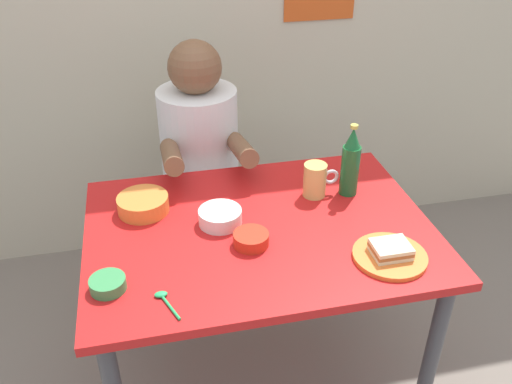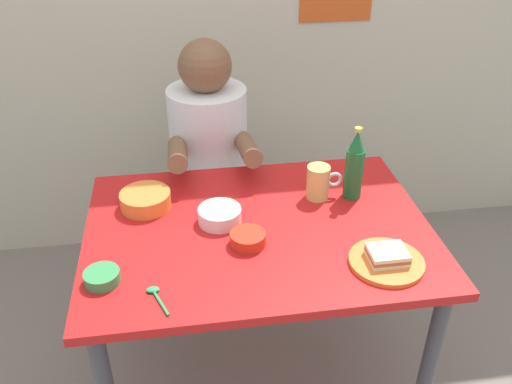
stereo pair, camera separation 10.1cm
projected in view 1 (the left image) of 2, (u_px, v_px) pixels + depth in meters
The scene contains 13 objects.
ground_plane at pixel (259, 379), 2.13m from camera, with size 6.00×6.00×0.00m, color slate.
dining_table at pixel (259, 249), 1.79m from camera, with size 1.10×0.80×0.74m.
stool at pixel (204, 221), 2.45m from camera, with size 0.34×0.34×0.45m.
person_seated at pixel (199, 139), 2.22m from camera, with size 0.33×0.56×0.72m.
plate_orange at pixel (390, 256), 1.60m from camera, with size 0.22×0.22×0.01m, color orange.
sandwich at pixel (391, 249), 1.59m from camera, with size 0.11×0.09×0.04m.
beer_mug at pixel (316, 180), 1.87m from camera, with size 0.13×0.08×0.12m.
beer_bottle at pixel (351, 163), 1.85m from camera, with size 0.06×0.06×0.26m.
soup_bowl_orange at pixel (143, 203), 1.80m from camera, with size 0.17×0.17×0.05m.
sauce_bowl_chili at pixel (251, 238), 1.65m from camera, with size 0.11×0.11×0.04m.
dip_bowl_green at pixel (108, 284), 1.48m from camera, with size 0.10×0.10×0.03m.
rice_bowl_white at pixel (220, 216), 1.74m from camera, with size 0.14×0.14×0.05m.
spoon at pixel (165, 299), 1.45m from camera, with size 0.06×0.12×0.01m.
Camera 1 is at (-0.32, -1.38, 1.75)m, focal length 38.00 mm.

